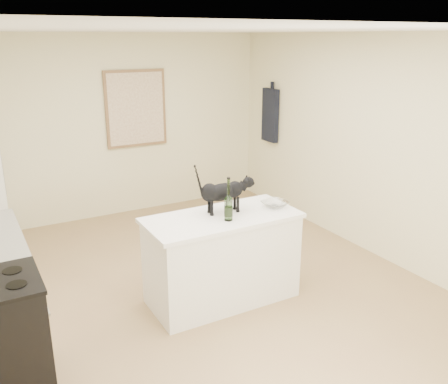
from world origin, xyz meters
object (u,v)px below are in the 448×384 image
stove (2,340)px  glass_bowl (275,204)px  black_cat (223,194)px  wine_bottle (228,202)px

stove → glass_bowl: glass_bowl is taller
glass_bowl → black_cat: bearing=166.4°
wine_bottle → glass_bowl: size_ratio=1.44×
stove → glass_bowl: size_ratio=3.51×
stove → glass_bowl: bearing=7.6°
stove → black_cat: bearing=12.9°
black_cat → glass_bowl: bearing=-5.4°
stove → wine_bottle: (2.05, 0.27, 0.63)m
stove → glass_bowl: (2.63, 0.35, 0.48)m
stove → black_cat: 2.25m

